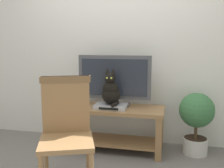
{
  "coord_description": "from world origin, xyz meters",
  "views": [
    {
      "loc": [
        0.7,
        -2.56,
        1.32
      ],
      "look_at": [
        0.0,
        0.45,
        0.84
      ],
      "focal_mm": 42.34,
      "sensor_mm": 36.0,
      "label": 1
    }
  ],
  "objects_px": {
    "tv_stand": "(113,121)",
    "media_box": "(111,106)",
    "wooden_chair": "(66,127)",
    "book_stack": "(78,99)",
    "cat": "(111,91)",
    "tv": "(114,79)",
    "potted_plant": "(196,118)"
  },
  "relations": [
    {
      "from": "tv",
      "to": "media_box",
      "type": "bearing_deg",
      "value": -94.6
    },
    {
      "from": "tv_stand",
      "to": "book_stack",
      "type": "xyz_separation_m",
      "value": [
        -0.46,
        0.04,
        0.24
      ]
    },
    {
      "from": "media_box",
      "to": "wooden_chair",
      "type": "relative_size",
      "value": 0.37
    },
    {
      "from": "tv",
      "to": "book_stack",
      "type": "distance_m",
      "value": 0.53
    },
    {
      "from": "media_box",
      "to": "cat",
      "type": "distance_m",
      "value": 0.19
    },
    {
      "from": "tv",
      "to": "media_box",
      "type": "distance_m",
      "value": 0.33
    },
    {
      "from": "wooden_chair",
      "to": "media_box",
      "type": "bearing_deg",
      "value": 78.73
    },
    {
      "from": "cat",
      "to": "tv",
      "type": "bearing_deg",
      "value": 86.29
    },
    {
      "from": "wooden_chair",
      "to": "potted_plant",
      "type": "relative_size",
      "value": 1.38
    },
    {
      "from": "tv_stand",
      "to": "tv",
      "type": "bearing_deg",
      "value": 89.98
    },
    {
      "from": "cat",
      "to": "wooden_chair",
      "type": "height_order",
      "value": "cat"
    },
    {
      "from": "tv_stand",
      "to": "cat",
      "type": "relative_size",
      "value": 2.85
    },
    {
      "from": "tv_stand",
      "to": "wooden_chair",
      "type": "relative_size",
      "value": 1.21
    },
    {
      "from": "media_box",
      "to": "book_stack",
      "type": "bearing_deg",
      "value": 168.12
    },
    {
      "from": "tv_stand",
      "to": "book_stack",
      "type": "height_order",
      "value": "book_stack"
    },
    {
      "from": "cat",
      "to": "book_stack",
      "type": "height_order",
      "value": "cat"
    },
    {
      "from": "tv",
      "to": "book_stack",
      "type": "height_order",
      "value": "tv"
    },
    {
      "from": "tv",
      "to": "media_box",
      "type": "relative_size",
      "value": 2.36
    },
    {
      "from": "tv_stand",
      "to": "potted_plant",
      "type": "distance_m",
      "value": 1.0
    },
    {
      "from": "cat",
      "to": "book_stack",
      "type": "relative_size",
      "value": 2.11
    },
    {
      "from": "tv",
      "to": "wooden_chair",
      "type": "xyz_separation_m",
      "value": [
        -0.2,
        -1.06,
        -0.28
      ]
    },
    {
      "from": "tv_stand",
      "to": "media_box",
      "type": "xyz_separation_m",
      "value": [
        -0.01,
        -0.05,
        0.2
      ]
    },
    {
      "from": "tv",
      "to": "cat",
      "type": "relative_size",
      "value": 2.08
    },
    {
      "from": "wooden_chair",
      "to": "book_stack",
      "type": "xyz_separation_m",
      "value": [
        -0.27,
        1.02,
        0.02
      ]
    },
    {
      "from": "wooden_chair",
      "to": "tv",
      "type": "bearing_deg",
      "value": 79.54
    },
    {
      "from": "tv_stand",
      "to": "cat",
      "type": "xyz_separation_m",
      "value": [
        -0.01,
        -0.07,
        0.39
      ]
    },
    {
      "from": "book_stack",
      "to": "tv_stand",
      "type": "bearing_deg",
      "value": -5.01
    },
    {
      "from": "tv_stand",
      "to": "media_box",
      "type": "bearing_deg",
      "value": -100.89
    },
    {
      "from": "tv_stand",
      "to": "cat",
      "type": "bearing_deg",
      "value": -97.82
    },
    {
      "from": "tv",
      "to": "potted_plant",
      "type": "distance_m",
      "value": 1.08
    },
    {
      "from": "media_box",
      "to": "tv",
      "type": "bearing_deg",
      "value": 85.4
    },
    {
      "from": "tv_stand",
      "to": "cat",
      "type": "distance_m",
      "value": 0.39
    }
  ]
}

